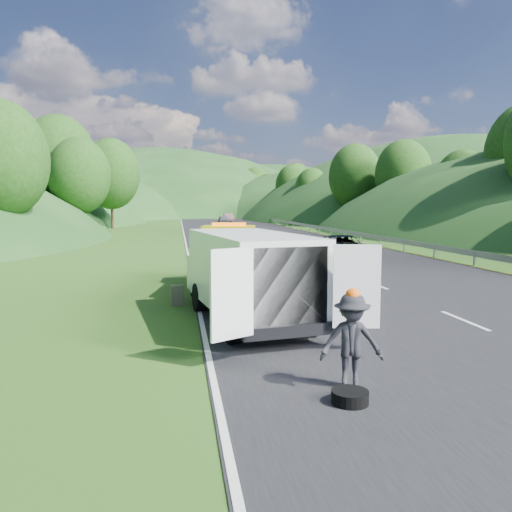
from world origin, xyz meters
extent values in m
plane|color=#38661E|center=(0.00, 0.00, 0.00)|extent=(320.00, 320.00, 0.00)
cube|color=black|center=(3.00, 40.00, 0.01)|extent=(14.00, 200.00, 0.02)
cube|color=gray|center=(10.30, 52.50, 0.00)|extent=(0.06, 140.00, 1.52)
cylinder|color=black|center=(-3.26, 6.26, 0.47)|extent=(0.48, 0.98, 0.94)
cylinder|color=black|center=(-1.50, 5.97, 0.47)|extent=(0.48, 0.98, 0.94)
cylinder|color=black|center=(-3.88, 2.55, 0.47)|extent=(0.48, 0.98, 0.94)
cylinder|color=black|center=(-2.12, 2.26, 0.47)|extent=(0.48, 0.98, 0.94)
cube|color=#DDC10B|center=(-2.51, 5.33, 1.36)|extent=(2.24, 1.81, 1.79)
cube|color=#DDC10B|center=(-2.86, 3.24, 1.13)|extent=(2.56, 3.49, 1.22)
cube|color=black|center=(-2.86, 3.24, 1.79)|extent=(2.56, 3.49, 0.09)
cube|color=black|center=(-2.33, 6.44, 0.85)|extent=(2.04, 1.42, 0.66)
cube|color=black|center=(-2.24, 7.00, 0.66)|extent=(1.98, 0.51, 0.47)
cube|color=#DDC10B|center=(-2.28, 6.77, 1.46)|extent=(1.98, 1.04, 1.03)
cube|color=orange|center=(-2.51, 5.33, 2.30)|extent=(1.34, 0.45, 0.15)
cube|color=black|center=(-2.41, 5.98, 1.69)|extent=(1.78, 0.37, 0.85)
cylinder|color=black|center=(-3.88, 0.34, 0.41)|extent=(0.44, 0.87, 0.83)
cylinder|color=black|center=(-2.04, 0.65, 0.41)|extent=(0.44, 0.87, 0.83)
cylinder|color=black|center=(-3.30, -3.13, 0.41)|extent=(0.44, 0.87, 0.83)
cylinder|color=black|center=(-1.47, -2.82, 0.41)|extent=(0.44, 0.87, 0.83)
cube|color=white|center=(-2.66, -1.34, 1.40)|extent=(2.97, 5.65, 1.91)
cube|color=white|center=(-3.12, 1.46, 0.98)|extent=(2.19, 1.26, 1.03)
cube|color=black|center=(-3.09, 1.26, 1.81)|extent=(1.94, 0.66, 0.86)
cube|color=black|center=(-2.22, -3.94, 1.40)|extent=(1.75, 0.39, 1.65)
cube|color=white|center=(-3.47, -4.62, 1.40)|extent=(0.89, 0.54, 1.76)
cube|color=white|center=(-0.82, -4.18, 1.40)|extent=(0.98, 0.24, 1.76)
cube|color=black|center=(-2.20, -4.04, 0.47)|extent=(2.06, 0.49, 0.26)
imported|color=white|center=(-3.36, 0.73, 0.00)|extent=(0.61, 0.69, 1.56)
imported|color=#C9C96B|center=(-1.69, -0.12, 0.00)|extent=(0.56, 0.53, 0.91)
imported|color=black|center=(-1.67, -6.26, 0.00)|extent=(1.13, 0.75, 1.62)
cube|color=#555540|center=(-4.53, 1.29, 0.32)|extent=(0.42, 0.27, 0.63)
cylinder|color=black|center=(-1.87, -6.80, 0.00)|extent=(0.59, 0.59, 0.20)
imported|color=black|center=(3.87, 10.69, 0.00)|extent=(2.81, 5.43, 1.46)
imported|color=#54555A|center=(2.28, 60.62, 0.00)|extent=(1.60, 3.98, 1.35)
imported|color=brown|center=(4.00, 70.73, 0.00)|extent=(1.54, 4.40, 1.45)
imported|color=#9B4D53|center=(3.39, 97.98, 0.00)|extent=(2.18, 5.37, 1.56)
camera|label=1|loc=(-4.47, -13.96, 3.11)|focal=35.00mm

